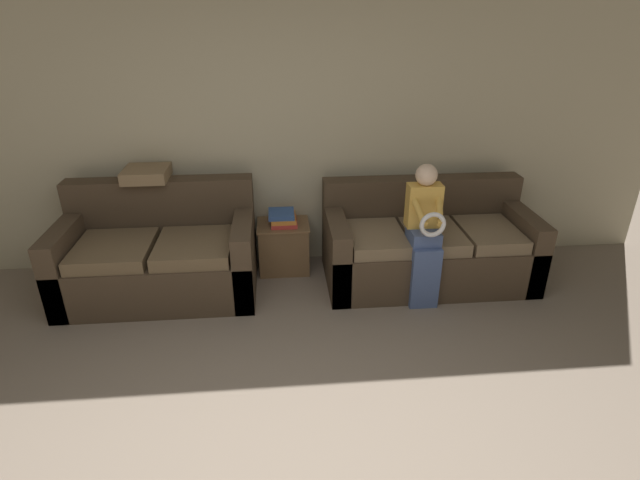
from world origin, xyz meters
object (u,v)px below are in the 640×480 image
Objects in this scene: child_left_seated at (425,229)px; side_shelf at (284,246)px; throw_pillow at (146,174)px; couch_main at (427,246)px; couch_side at (160,256)px; book_stack at (283,218)px.

child_left_seated reaches higher than side_shelf.
side_shelf is at bearing -0.55° from throw_pillow.
couch_main is at bearing -6.73° from throw_pillow.
child_left_seated is at bearing -8.97° from couch_side.
couch_side is at bearing -164.89° from book_stack.
book_stack is 1.24m from throw_pillow.
child_left_seated is at bearing -29.35° from book_stack.
child_left_seated is 1.31m from book_stack.
side_shelf is 1.37m from throw_pillow.
book_stack is at bearing 15.11° from couch_side.
side_shelf is 1.29× the size of throw_pillow.
child_left_seated is 3.14× the size of throw_pillow.
throw_pillow is at bearing 179.45° from side_shelf.
book_stack is at bearing 150.65° from child_left_seated.
side_shelf is (-1.29, 0.28, -0.07)m from couch_main.
couch_main is at bearing -12.08° from book_stack.
couch_main is at bearing 67.14° from child_left_seated.
couch_side is 3.39× the size of side_shelf.
throw_pillow reaches higher than book_stack.
throw_pillow is at bearing 179.34° from book_stack.
book_stack is (0.00, -0.00, 0.28)m from side_shelf.
book_stack is 0.74× the size of throw_pillow.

